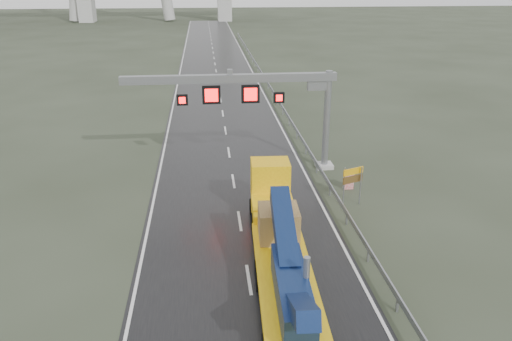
{
  "coord_description": "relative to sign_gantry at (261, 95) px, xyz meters",
  "views": [
    {
      "loc": [
        -1.72,
        -15.91,
        13.54
      ],
      "look_at": [
        0.95,
        9.9,
        3.2
      ],
      "focal_mm": 35.0,
      "sensor_mm": 36.0,
      "label": 1
    }
  ],
  "objects": [
    {
      "name": "guardrail",
      "position": [
        4.0,
        12.01,
        -4.91
      ],
      "size": [
        0.2,
        140.0,
        1.4
      ],
      "primitive_type": null,
      "color": "gray",
      "rests_on": "ground"
    },
    {
      "name": "road",
      "position": [
        -2.1,
        22.01,
        -5.6
      ],
      "size": [
        11.0,
        200.0,
        0.02
      ],
      "primitive_type": "cube",
      "color": "black",
      "rests_on": "ground"
    },
    {
      "name": "exit_sign_pair",
      "position": [
        5.0,
        -6.45,
        -3.86
      ],
      "size": [
        1.38,
        0.6,
        2.5
      ],
      "rotation": [
        0.0,
        0.0,
        0.38
      ],
      "color": "gray",
      "rests_on": "ground"
    },
    {
      "name": "sign_gantry",
      "position": [
        0.0,
        0.0,
        0.0
      ],
      "size": [
        14.9,
        1.2,
        7.42
      ],
      "color": "#B6B5B1",
      "rests_on": "ground"
    },
    {
      "name": "striped_barrier",
      "position": [
        5.51,
        -3.99,
        -5.08
      ],
      "size": [
        0.64,
        0.35,
        1.07
      ],
      "primitive_type": "cube",
      "rotation": [
        0.0,
        0.0,
        0.02
      ],
      "color": "red",
      "rests_on": "ground"
    },
    {
      "name": "heavy_haul_truck",
      "position": [
        -0.48,
        -13.1,
        -4.06
      ],
      "size": [
        3.25,
        17.13,
        4.0
      ],
      "rotation": [
        0.0,
        0.0,
        -0.05
      ],
      "color": "yellow",
      "rests_on": "ground"
    },
    {
      "name": "ground",
      "position": [
        -2.1,
        -17.99,
        -5.61
      ],
      "size": [
        400.0,
        400.0,
        0.0
      ],
      "primitive_type": "plane",
      "color": "#2D3424",
      "rests_on": "ground"
    }
  ]
}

